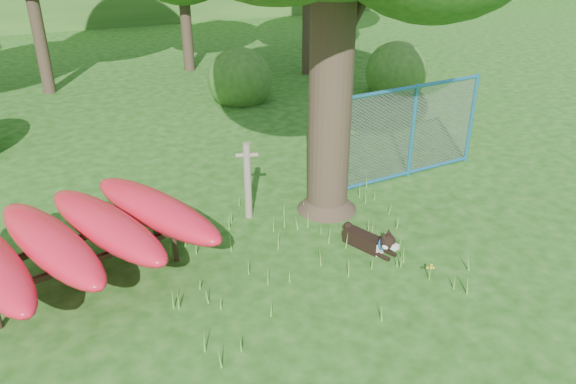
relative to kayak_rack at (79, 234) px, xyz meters
name	(u,v)px	position (x,y,z in m)	size (l,w,h in m)	color
ground	(308,293)	(2.84, -1.53, -0.78)	(80.00, 80.00, 0.00)	#17460E
wooden_post	(248,179)	(2.80, 0.89, -0.04)	(0.38, 0.18, 1.39)	#6F6653
kayak_rack	(79,234)	(0.00, 0.00, 0.00)	(4.01, 3.59, 1.02)	black
husky_dog	(372,241)	(4.24, -0.90, -0.61)	(0.57, 1.03, 0.47)	black
fence_section	(412,131)	(6.39, 1.30, 0.17)	(3.23, 0.41, 3.15)	teal
wildflower_clump	(431,268)	(4.61, -1.93, -0.58)	(0.12, 0.10, 0.25)	#589631
shrub_right	(394,92)	(9.34, 6.47, -0.78)	(1.80, 1.80, 1.80)	#2B5A1D
shrub_mid	(241,100)	(4.84, 7.47, -0.78)	(1.80, 1.80, 1.80)	#2B5A1D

